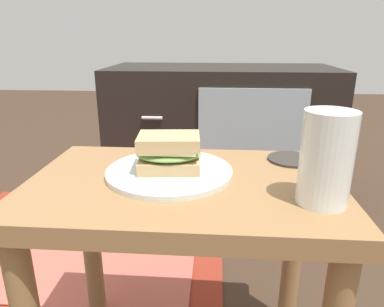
{
  "coord_description": "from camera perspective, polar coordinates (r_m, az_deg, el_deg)",
  "views": [
    {
      "loc": [
        0.06,
        -0.58,
        0.71
      ],
      "look_at": [
        0.02,
        0.0,
        0.51
      ],
      "focal_mm": 32.64,
      "sensor_mm": 36.0,
      "label": 1
    }
  ],
  "objects": [
    {
      "name": "coaster",
      "position": [
        0.75,
        15.95,
        -0.9
      ],
      "size": [
        0.1,
        0.1,
        0.01
      ],
      "primitive_type": "cylinder",
      "color": "#332D28",
      "rests_on": "side_table"
    },
    {
      "name": "plate",
      "position": [
        0.65,
        -3.71,
        -2.98
      ],
      "size": [
        0.24,
        0.24,
        0.01
      ],
      "primitive_type": "cylinder",
      "color": "silver",
      "rests_on": "side_table"
    },
    {
      "name": "beer_glass",
      "position": [
        0.56,
        21.06,
        -1.05
      ],
      "size": [
        0.08,
        0.08,
        0.15
      ],
      "color": "silver",
      "rests_on": "side_table"
    },
    {
      "name": "area_rug",
      "position": [
        1.35,
        -18.18,
        -13.58
      ],
      "size": [
        1.03,
        0.78,
        0.01
      ],
      "color": "maroon",
      "rests_on": "ground"
    },
    {
      "name": "side_table",
      "position": [
        0.67,
        -1.37,
        -11.39
      ],
      "size": [
        0.56,
        0.36,
        0.46
      ],
      "color": "olive",
      "rests_on": "ground"
    },
    {
      "name": "tv_cabinet",
      "position": [
        1.58,
        4.64,
        3.42
      ],
      "size": [
        0.96,
        0.46,
        0.58
      ],
      "color": "black",
      "rests_on": "ground"
    },
    {
      "name": "sandwich_front",
      "position": [
        0.64,
        -3.78,
        0.16
      ],
      "size": [
        0.13,
        0.1,
        0.07
      ],
      "color": "tan",
      "rests_on": "plate"
    }
  ]
}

